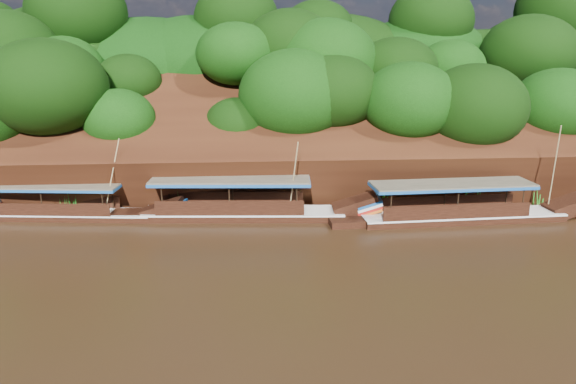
% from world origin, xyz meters
% --- Properties ---
extents(ground, '(160.00, 160.00, 0.00)m').
position_xyz_m(ground, '(0.00, 0.00, 0.00)').
color(ground, black).
rests_on(ground, ground).
extents(riverbank, '(120.00, 30.06, 19.40)m').
position_xyz_m(riverbank, '(-0.01, 22.73, 1.89)').
color(riverbank, black).
rests_on(riverbank, ground).
extents(boat_0, '(15.77, 3.17, 6.79)m').
position_xyz_m(boat_0, '(12.87, 6.26, 0.58)').
color(boat_0, black).
rests_on(boat_0, ground).
extents(boat_1, '(15.67, 3.56, 5.84)m').
position_xyz_m(boat_1, '(-1.29, 7.75, 0.61)').
color(boat_1, black).
rests_on(boat_1, ground).
extents(boat_2, '(14.49, 3.45, 5.76)m').
position_xyz_m(boat_2, '(-13.39, 8.59, 0.51)').
color(boat_2, black).
rests_on(boat_2, ground).
extents(reeds, '(48.86, 2.04, 2.24)m').
position_xyz_m(reeds, '(-2.97, 9.46, 0.94)').
color(reeds, '#26701C').
rests_on(reeds, ground).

